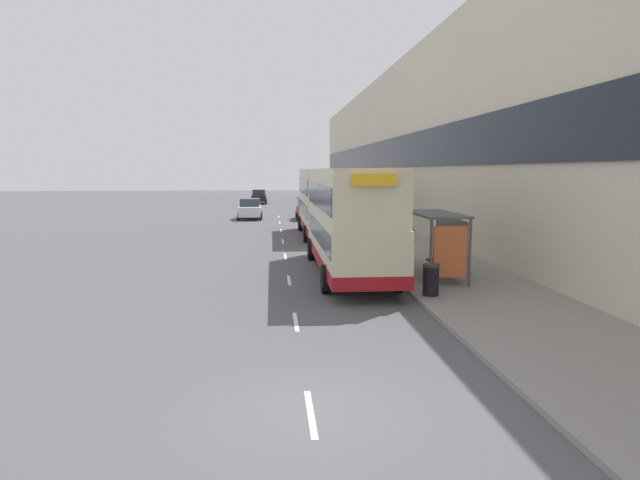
{
  "coord_description": "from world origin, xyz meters",
  "views": [
    {
      "loc": [
        -0.65,
        -9.64,
        4.25
      ],
      "look_at": [
        1.9,
        20.26,
        0.55
      ],
      "focal_mm": 32.0,
      "sensor_mm": 36.0,
      "label": 1
    }
  ],
  "objects_px": {
    "bus_shelter": "(442,233)",
    "double_decker_bus_ahead": "(323,201)",
    "pedestrian_1": "(411,243)",
    "car_1": "(308,210)",
    "double_decker_bus_near": "(349,219)",
    "pedestrian_at_shelter": "(447,251)",
    "car_2": "(259,197)",
    "car_0": "(250,209)",
    "litter_bin": "(431,280)"
  },
  "relations": [
    {
      "from": "double_decker_bus_near",
      "to": "double_decker_bus_ahead",
      "type": "bearing_deg",
      "value": 89.32
    },
    {
      "from": "double_decker_bus_near",
      "to": "pedestrian_at_shelter",
      "type": "relative_size",
      "value": 6.53
    },
    {
      "from": "pedestrian_at_shelter",
      "to": "litter_bin",
      "type": "height_order",
      "value": "pedestrian_at_shelter"
    },
    {
      "from": "double_decker_bus_ahead",
      "to": "pedestrian_1",
      "type": "distance_m",
      "value": 11.92
    },
    {
      "from": "double_decker_bus_ahead",
      "to": "pedestrian_at_shelter",
      "type": "xyz_separation_m",
      "value": [
        3.66,
        -14.58,
        -1.25
      ]
    },
    {
      "from": "pedestrian_at_shelter",
      "to": "pedestrian_1",
      "type": "xyz_separation_m",
      "value": [
        -0.67,
        3.11,
        -0.05
      ]
    },
    {
      "from": "car_0",
      "to": "double_decker_bus_near",
      "type": "bearing_deg",
      "value": 100.48
    },
    {
      "from": "bus_shelter",
      "to": "double_decker_bus_ahead",
      "type": "distance_m",
      "value": 15.87
    },
    {
      "from": "double_decker_bus_near",
      "to": "pedestrian_1",
      "type": "relative_size",
      "value": 6.95
    },
    {
      "from": "bus_shelter",
      "to": "pedestrian_at_shelter",
      "type": "height_order",
      "value": "bus_shelter"
    },
    {
      "from": "bus_shelter",
      "to": "car_0",
      "type": "xyz_separation_m",
      "value": [
        -8.29,
        28.85,
        -1.0
      ]
    },
    {
      "from": "pedestrian_1",
      "to": "car_0",
      "type": "bearing_deg",
      "value": 108.21
    },
    {
      "from": "car_1",
      "to": "litter_bin",
      "type": "xyz_separation_m",
      "value": [
        2.12,
        -30.73,
        -0.19
      ]
    },
    {
      "from": "car_0",
      "to": "car_2",
      "type": "xyz_separation_m",
      "value": [
        0.29,
        22.75,
        0.0
      ]
    },
    {
      "from": "car_1",
      "to": "car_2",
      "type": "xyz_separation_m",
      "value": [
        -4.66,
        23.82,
        0.02
      ]
    },
    {
      "from": "double_decker_bus_near",
      "to": "car_0",
      "type": "xyz_separation_m",
      "value": [
        -4.99,
        26.99,
        -1.41
      ]
    },
    {
      "from": "pedestrian_at_shelter",
      "to": "bus_shelter",
      "type": "bearing_deg",
      "value": -118.57
    },
    {
      "from": "bus_shelter",
      "to": "litter_bin",
      "type": "height_order",
      "value": "bus_shelter"
    },
    {
      "from": "double_decker_bus_ahead",
      "to": "bus_shelter",
      "type": "bearing_deg",
      "value": -78.61
    },
    {
      "from": "litter_bin",
      "to": "double_decker_bus_ahead",
      "type": "bearing_deg",
      "value": 95.9
    },
    {
      "from": "double_decker_bus_ahead",
      "to": "pedestrian_1",
      "type": "bearing_deg",
      "value": -75.38
    },
    {
      "from": "pedestrian_1",
      "to": "car_1",
      "type": "bearing_deg",
      "value": 97.68
    },
    {
      "from": "double_decker_bus_ahead",
      "to": "car_1",
      "type": "height_order",
      "value": "double_decker_bus_ahead"
    },
    {
      "from": "double_decker_bus_ahead",
      "to": "pedestrian_1",
      "type": "relative_size",
      "value": 6.18
    },
    {
      "from": "car_1",
      "to": "car_2",
      "type": "bearing_deg",
      "value": 101.07
    },
    {
      "from": "car_0",
      "to": "pedestrian_1",
      "type": "distance_m",
      "value": 26.07
    },
    {
      "from": "car_0",
      "to": "car_2",
      "type": "relative_size",
      "value": 0.93
    },
    {
      "from": "car_2",
      "to": "litter_bin",
      "type": "xyz_separation_m",
      "value": [
        6.78,
        -54.56,
        -0.21
      ]
    },
    {
      "from": "pedestrian_1",
      "to": "double_decker_bus_ahead",
      "type": "bearing_deg",
      "value": 104.62
    },
    {
      "from": "double_decker_bus_near",
      "to": "pedestrian_at_shelter",
      "type": "bearing_deg",
      "value": -12.97
    },
    {
      "from": "double_decker_bus_ahead",
      "to": "pedestrian_at_shelter",
      "type": "height_order",
      "value": "double_decker_bus_ahead"
    },
    {
      "from": "car_2",
      "to": "pedestrian_at_shelter",
      "type": "height_order",
      "value": "pedestrian_at_shelter"
    },
    {
      "from": "double_decker_bus_ahead",
      "to": "car_1",
      "type": "bearing_deg",
      "value": 90.96
    },
    {
      "from": "pedestrian_1",
      "to": "litter_bin",
      "type": "xyz_separation_m",
      "value": [
        -1.08,
        -7.04,
        -0.31
      ]
    },
    {
      "from": "litter_bin",
      "to": "car_1",
      "type": "bearing_deg",
      "value": 93.94
    },
    {
      "from": "bus_shelter",
      "to": "car_1",
      "type": "distance_m",
      "value": 27.99
    },
    {
      "from": "double_decker_bus_near",
      "to": "car_2",
      "type": "xyz_separation_m",
      "value": [
        -4.7,
        49.74,
        -1.41
      ]
    },
    {
      "from": "car_0",
      "to": "car_1",
      "type": "relative_size",
      "value": 0.94
    },
    {
      "from": "car_2",
      "to": "litter_bin",
      "type": "distance_m",
      "value": 54.97
    },
    {
      "from": "double_decker_bus_near",
      "to": "car_2",
      "type": "relative_size",
      "value": 2.55
    },
    {
      "from": "bus_shelter",
      "to": "litter_bin",
      "type": "xyz_separation_m",
      "value": [
        -1.22,
        -2.96,
        -1.21
      ]
    },
    {
      "from": "double_decker_bus_near",
      "to": "car_1",
      "type": "height_order",
      "value": "double_decker_bus_near"
    },
    {
      "from": "car_2",
      "to": "litter_bin",
      "type": "relative_size",
      "value": 4.26
    },
    {
      "from": "car_2",
      "to": "pedestrian_at_shelter",
      "type": "relative_size",
      "value": 2.56
    },
    {
      "from": "bus_shelter",
      "to": "double_decker_bus_near",
      "type": "distance_m",
      "value": 3.81
    },
    {
      "from": "double_decker_bus_ahead",
      "to": "car_1",
      "type": "relative_size",
      "value": 2.3
    },
    {
      "from": "double_decker_bus_ahead",
      "to": "pedestrian_1",
      "type": "xyz_separation_m",
      "value": [
        2.99,
        -11.47,
        -1.3
      ]
    },
    {
      "from": "pedestrian_at_shelter",
      "to": "car_0",
      "type": "bearing_deg",
      "value": 107.56
    },
    {
      "from": "double_decker_bus_ahead",
      "to": "pedestrian_at_shelter",
      "type": "relative_size",
      "value": 5.81
    },
    {
      "from": "double_decker_bus_near",
      "to": "pedestrian_1",
      "type": "distance_m",
      "value": 4.08
    }
  ]
}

